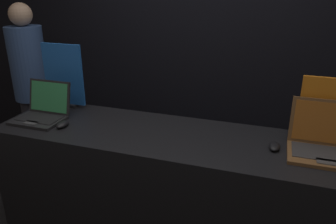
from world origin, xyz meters
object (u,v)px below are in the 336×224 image
mouse_back (274,146)px  person_bystander (33,91)px  mouse_front (63,124)px  promo_stand_back (327,113)px  promo_stand_front (64,77)px  laptop_back (327,143)px  laptop_front (43,111)px

mouse_back → person_bystander: 2.22m
mouse_front → promo_stand_back: (1.59, 0.30, 0.17)m
promo_stand_front → promo_stand_back: bearing=-1.7°
mouse_front → laptop_back: (1.59, 0.15, 0.05)m
mouse_front → person_bystander: size_ratio=0.07×
mouse_back → promo_stand_back: 0.36m
laptop_front → promo_stand_front: size_ratio=0.69×
laptop_front → promo_stand_front: 0.32m
laptop_front → mouse_back: bearing=1.6°
promo_stand_front → person_bystander: person_bystander is taller
laptop_back → promo_stand_back: 0.19m
mouse_front → laptop_back: 1.60m
laptop_front → mouse_front: laptop_front is taller
promo_stand_front → laptop_front: bearing=-90.0°
promo_stand_front → mouse_front: bearing=-59.1°
promo_stand_back → mouse_front: bearing=-169.4°
laptop_back → person_bystander: (-2.41, 0.53, -0.11)m
laptop_front → promo_stand_front: bearing=90.0°
mouse_back → promo_stand_back: size_ratio=0.29×
mouse_back → mouse_front: bearing=-174.7°
promo_stand_front → laptop_back: 1.82m
promo_stand_back → person_bystander: bearing=171.0°
mouse_front → person_bystander: (-0.82, 0.68, -0.06)m
laptop_back → person_bystander: bearing=167.6°
laptop_back → mouse_back: size_ratio=3.43×
promo_stand_front → laptop_back: promo_stand_front is taller
promo_stand_back → promo_stand_front: bearing=178.3°
mouse_front → person_bystander: 1.07m
person_bystander → promo_stand_back: bearing=-9.0°
laptop_back → laptop_front: bearing=-177.7°
laptop_back → mouse_back: (-0.27, -0.03, -0.05)m
mouse_front → mouse_back: 1.33m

